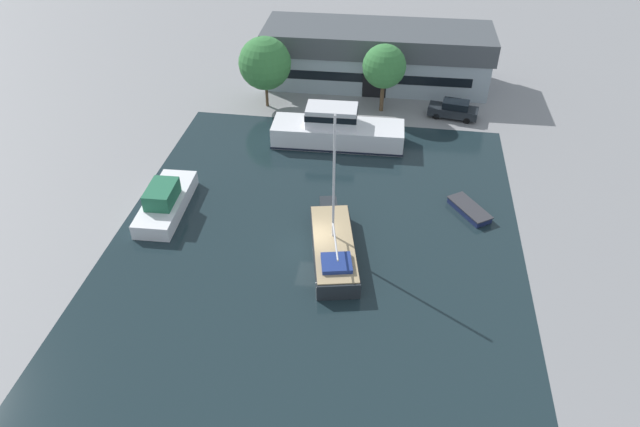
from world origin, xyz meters
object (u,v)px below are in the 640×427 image
motor_cruiser (336,130)px  cabin_boat (165,201)px  warehouse_building (377,55)px  parked_car (454,110)px  quay_tree_by_water (265,63)px  quay_tree_near_building (384,66)px  sailboat_moored (333,246)px  small_dinghy (469,210)px

motor_cruiser → cabin_boat: size_ratio=1.56×
warehouse_building → parked_car: size_ratio=4.83×
quay_tree_by_water → cabin_boat: bearing=-101.9°
quay_tree_near_building → motor_cruiser: bearing=-117.6°
cabin_boat → sailboat_moored: bearing=-15.4°
motor_cruiser → cabin_boat: motor_cruiser is taller
cabin_boat → motor_cruiser: bearing=43.5°
quay_tree_by_water → motor_cruiser: 10.37m
quay_tree_by_water → warehouse_building: bearing=34.5°
cabin_boat → warehouse_building: bearing=58.5°
quay_tree_near_building → quay_tree_by_water: quay_tree_by_water is taller
quay_tree_near_building → cabin_boat: 24.23m
warehouse_building → sailboat_moored: 28.19m
parked_car → sailboat_moored: sailboat_moored is taller
parked_car → cabin_boat: bearing=138.7°
parked_car → small_dinghy: parked_car is taller
motor_cruiser → parked_car: bearing=-60.4°
sailboat_moored → cabin_boat: 13.46m
sailboat_moored → cabin_boat: size_ratio=1.39×
quay_tree_by_water → cabin_boat: quay_tree_by_water is taller
warehouse_building → small_dinghy: bearing=-69.9°
quay_tree_by_water → sailboat_moored: 23.31m
quay_tree_near_building → sailboat_moored: size_ratio=0.63×
quay_tree_by_water → cabin_boat: (-3.78, -17.97, -3.59)m
warehouse_building → cabin_boat: warehouse_building is taller
quay_tree_near_building → sailboat_moored: 22.11m
small_dinghy → motor_cruiser: bearing=-72.6°
quay_tree_near_building → quay_tree_by_water: size_ratio=0.95×
quay_tree_by_water → motor_cruiser: (7.69, -6.22, -3.13)m
quay_tree_near_building → quay_tree_by_water: 11.30m
warehouse_building → sailboat_moored: (-0.93, -28.08, -2.28)m
sailboat_moored → quay_tree_by_water: bearing=102.0°
warehouse_building → parked_car: bearing=-42.3°
warehouse_building → motor_cruiser: 13.61m
parked_car → cabin_boat: 28.48m
parked_car → small_dinghy: (0.69, -15.06, -0.58)m
parked_car → small_dinghy: size_ratio=1.24×
warehouse_building → sailboat_moored: sailboat_moored is taller
sailboat_moored → small_dinghy: 11.35m
quay_tree_by_water → small_dinghy: 24.39m
parked_car → sailboat_moored: (-8.85, -21.20, -0.15)m
quay_tree_near_building → parked_car: size_ratio=1.37×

